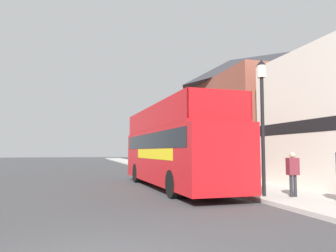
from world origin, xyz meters
TOP-DOWN VIEW (x-y plane):
  - ground_plane at (0.00, 21.00)m, footprint 144.00×144.00m
  - sidewalk at (7.40, 18.00)m, footprint 3.25×108.00m
  - brick_terrace_rear at (12.03, 19.98)m, footprint 6.00×16.11m
  - tour_bus at (4.17, 10.23)m, footprint 2.81×10.93m
  - parked_car_ahead_of_bus at (4.63, 18.43)m, footprint 1.95×4.10m
  - pedestrian_third at (7.13, 5.19)m, footprint 0.41×0.23m
  - lamp_post_nearest at (6.25, 5.64)m, footprint 0.35×0.35m
  - lamp_post_second at (6.34, 15.24)m, footprint 0.35×0.35m
  - lamp_post_third at (6.18, 24.84)m, footprint 0.35×0.35m

SIDE VIEW (x-z plane):
  - ground_plane at x=0.00m, z-range 0.00..0.00m
  - sidewalk at x=7.40m, z-range 0.00..0.14m
  - parked_car_ahead_of_bus at x=4.63m, z-range -0.05..1.36m
  - pedestrian_third at x=7.13m, z-range 0.30..1.89m
  - tour_bus at x=4.17m, z-range -0.16..3.68m
  - lamp_post_second at x=6.34m, z-range 1.04..5.79m
  - lamp_post_third at x=6.18m, z-range 1.06..5.98m
  - lamp_post_nearest at x=6.25m, z-range 1.06..6.06m
  - brick_terrace_rear at x=12.03m, z-range 0.00..9.46m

